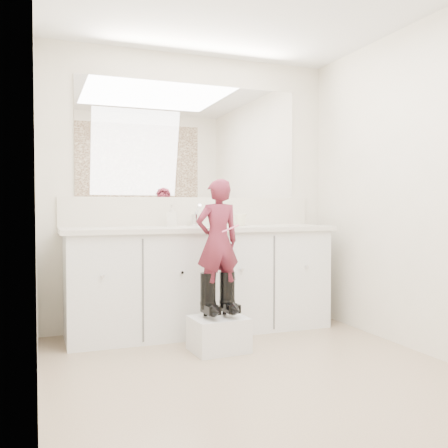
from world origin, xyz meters
name	(u,v)px	position (x,y,z in m)	size (l,w,h in m)	color
floor	(263,378)	(0.00, 0.00, 0.00)	(3.00, 3.00, 0.00)	#876C58
wall_back	(191,191)	(0.00, 1.50, 1.20)	(2.60, 2.60, 0.00)	beige
wall_left	(35,179)	(-1.30, 0.00, 1.20)	(3.00, 3.00, 0.00)	beige
wall_right	(431,186)	(1.30, 0.00, 1.20)	(3.00, 3.00, 0.00)	beige
vanity_cabinet	(201,281)	(0.00, 1.23, 0.42)	(2.20, 0.55, 0.85)	silver
countertop	(201,229)	(0.00, 1.21, 0.87)	(2.28, 0.58, 0.04)	beige
backsplash	(192,211)	(0.00, 1.49, 1.02)	(2.28, 0.03, 0.25)	beige
mirror	(192,141)	(0.00, 1.49, 1.64)	(2.00, 0.02, 1.00)	white
faucet	(196,220)	(0.00, 1.38, 0.94)	(0.08, 0.08, 0.10)	silver
cup	(241,220)	(0.39, 1.30, 0.94)	(0.11, 0.11, 0.11)	#EDE6BE
soap_bottle	(172,216)	(-0.23, 1.30, 0.98)	(0.08, 0.09, 0.18)	beige
step_stool	(219,334)	(-0.06, 0.63, 0.13)	(0.39, 0.33, 0.25)	silver
boot_left	(208,295)	(-0.13, 0.65, 0.41)	(0.12, 0.22, 0.33)	black
boot_right	(227,294)	(0.02, 0.65, 0.41)	(0.12, 0.22, 0.33)	black
toddler	(218,241)	(-0.06, 0.65, 0.80)	(0.33, 0.22, 0.91)	#962E4A
toothbrush	(231,228)	(0.01, 0.57, 0.90)	(0.01, 0.01, 0.14)	#F25E8C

